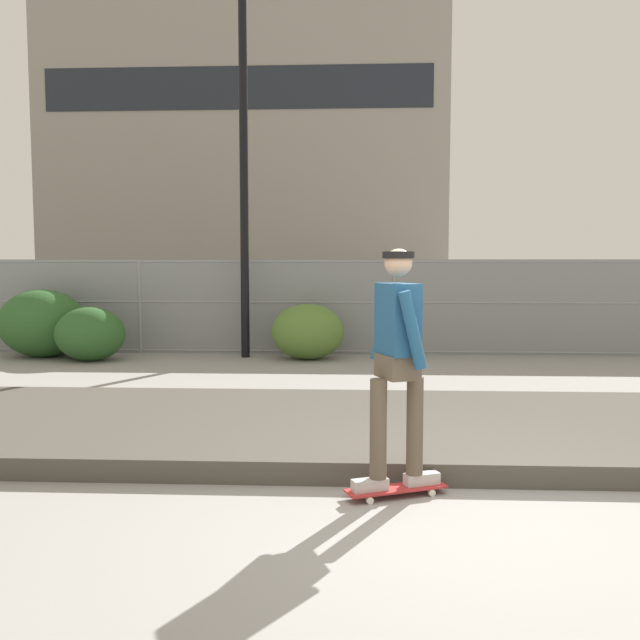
% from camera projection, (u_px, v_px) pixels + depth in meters
% --- Properties ---
extents(ground_plane, '(120.00, 120.00, 0.00)m').
position_uv_depth(ground_plane, '(461.00, 519.00, 4.85)').
color(ground_plane, gray).
extents(gravel_berm, '(13.72, 3.18, 0.20)m').
position_uv_depth(gravel_berm, '(428.00, 429.00, 7.07)').
color(gravel_berm, '#4C473F').
rests_on(gravel_berm, ground_plane).
extents(skateboard, '(0.82, 0.49, 0.07)m').
position_uv_depth(skateboard, '(396.00, 489.00, 5.31)').
color(skateboard, '#B22D2D').
rests_on(skateboard, ground_plane).
extents(skater, '(0.70, 0.62, 1.83)m').
position_uv_depth(skater, '(397.00, 352.00, 5.22)').
color(skater, '#B2ADA8').
rests_on(skater, skateboard).
extents(chain_fence, '(20.03, 0.06, 1.85)m').
position_uv_depth(chain_fence, '(394.00, 307.00, 13.33)').
color(chain_fence, gray).
rests_on(chain_fence, ground_plane).
extents(street_lamp, '(0.44, 0.44, 7.52)m').
position_uv_depth(street_lamp, '(243.00, 109.00, 12.68)').
color(street_lamp, black).
rests_on(street_lamp, ground_plane).
extents(parked_car_near, '(4.47, 2.08, 1.66)m').
position_uv_depth(parked_car_near, '(299.00, 300.00, 17.45)').
color(parked_car_near, navy).
rests_on(parked_car_near, ground_plane).
extents(library_building, '(24.91, 15.43, 19.29)m').
position_uv_depth(library_building, '(256.00, 149.00, 48.15)').
color(library_building, gray).
rests_on(library_building, ground_plane).
extents(shrub_left, '(1.66, 1.36, 1.28)m').
position_uv_depth(shrub_left, '(42.00, 323.00, 13.04)').
color(shrub_left, '#2D5B28').
rests_on(shrub_left, ground_plane).
extents(shrub_center, '(1.28, 1.04, 0.99)m').
position_uv_depth(shrub_center, '(90.00, 334.00, 12.52)').
color(shrub_center, '#2D5B28').
rests_on(shrub_center, ground_plane).
extents(shrub_right, '(1.33, 1.09, 1.03)m').
position_uv_depth(shrub_right, '(308.00, 332.00, 12.73)').
color(shrub_right, '#567A33').
rests_on(shrub_right, ground_plane).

